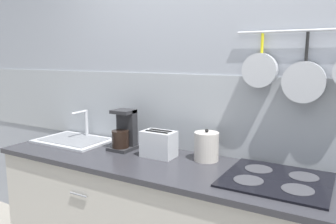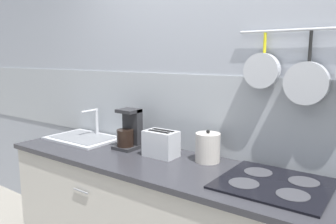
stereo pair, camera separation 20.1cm
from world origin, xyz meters
name	(u,v)px [view 1 (the left image)]	position (x,y,z in m)	size (l,w,h in m)	color
wall_back	(231,106)	(0.00, 0.36, 1.28)	(7.20, 0.15, 2.60)	#999EA8
countertop	(208,174)	(0.00, 0.00, 0.92)	(3.06, 0.64, 0.03)	#2D2D33
sink_basin	(74,139)	(-1.21, 0.11, 0.96)	(0.57, 0.40, 0.23)	#B7BABF
coffee_maker	(124,133)	(-0.72, 0.12, 1.06)	(0.16, 0.18, 0.29)	#262628
toaster	(159,144)	(-0.40, 0.10, 1.03)	(0.24, 0.14, 0.18)	#B7BABF
kettle	(206,146)	(-0.09, 0.18, 1.03)	(0.16, 0.16, 0.21)	beige
cooktop	(276,180)	(0.38, 0.04, 0.95)	(0.56, 0.52, 0.01)	black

